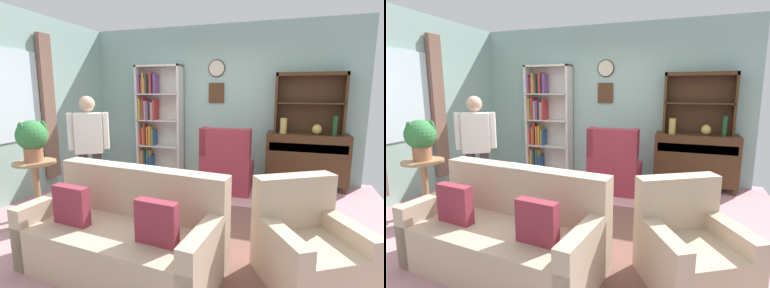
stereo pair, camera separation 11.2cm
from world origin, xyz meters
TOP-DOWN VIEW (x-y plane):
  - ground_plane at (0.00, 0.00)m, footprint 5.40×4.60m
  - wall_back at (-0.00, 2.13)m, footprint 5.00×0.09m
  - wall_left at (-2.52, -0.01)m, footprint 0.16×4.20m
  - area_rug at (0.20, -0.30)m, footprint 2.65×1.87m
  - bookshelf at (-1.22, 1.94)m, footprint 0.90×0.30m
  - sideboard at (1.58, 1.86)m, footprint 1.30×0.45m
  - sideboard_hutch at (1.58, 1.97)m, footprint 1.10×0.26m
  - vase_tall at (1.19, 1.78)m, footprint 0.11×0.11m
  - vase_round at (1.71, 1.79)m, footprint 0.15×0.15m
  - bottle_wine at (1.97, 1.77)m, footprint 0.07×0.07m
  - couch_floral at (-0.11, -1.16)m, footprint 1.88×1.03m
  - armchair_floral at (1.49, -0.86)m, footprint 1.04×1.05m
  - wingback_chair at (0.35, 1.29)m, footprint 0.79×0.81m
  - plant_stand at (-1.82, -0.47)m, footprint 0.52×0.52m
  - potted_plant_large at (-1.82, -0.46)m, footprint 0.39×0.39m
  - potted_plant_small at (-1.76, -0.86)m, footprint 0.20×0.20m
  - person_reading at (-1.21, -0.14)m, footprint 0.48×0.35m
  - coffee_table at (-0.09, -0.37)m, footprint 0.80×0.50m
  - book_stack at (0.05, -0.35)m, footprint 0.18×0.13m

SIDE VIEW (x-z plane):
  - ground_plane at x=0.00m, z-range -0.02..0.00m
  - area_rug at x=0.20m, z-range 0.00..0.01m
  - potted_plant_small at x=-1.76m, z-range 0.02..0.30m
  - armchair_floral at x=1.49m, z-range -0.15..0.73m
  - couch_floral at x=-0.11m, z-range -0.14..0.76m
  - coffee_table at x=-0.09m, z-range 0.14..0.56m
  - wingback_chair at x=0.35m, z-range -0.14..0.91m
  - plant_stand at x=-1.82m, z-range 0.08..0.81m
  - book_stack at x=0.05m, z-range 0.42..0.51m
  - sideboard at x=1.58m, z-range 0.05..0.97m
  - person_reading at x=-1.21m, z-range 0.13..1.69m
  - vase_round at x=1.71m, z-range 0.92..1.09m
  - potted_plant_large at x=-1.82m, z-range 0.77..1.31m
  - vase_tall at x=1.19m, z-range 0.92..1.17m
  - bookshelf at x=-1.22m, z-range 0.01..2.11m
  - bottle_wine at x=1.97m, z-range 0.92..1.23m
  - wall_left at x=-2.52m, z-range 0.00..2.80m
  - wall_back at x=0.00m, z-range 0.00..2.80m
  - sideboard_hutch at x=1.58m, z-range 1.06..2.06m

